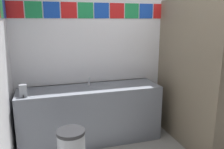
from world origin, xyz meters
TOP-DOWN VIEW (x-y plane):
  - wall_back at (0.00, 1.48)m, footprint 3.62×0.09m
  - vanity_counter at (-0.74, 1.15)m, footprint 2.04×0.58m
  - faucet_center at (-0.74, 1.24)m, footprint 0.04×0.10m
  - soap_dispenser at (-1.63, 0.98)m, footprint 0.09×0.09m
  - stall_divider at (0.69, 0.46)m, footprint 0.92×1.44m
  - toilet at (1.02, 1.01)m, footprint 0.39×0.49m

SIDE VIEW (x-z plane):
  - toilet at x=1.02m, z-range -0.07..0.67m
  - vanity_counter at x=-0.74m, z-range 0.01..0.84m
  - faucet_center at x=-0.74m, z-range 0.82..0.96m
  - soap_dispenser at x=-1.63m, z-range 0.84..1.00m
  - stall_divider at x=0.69m, z-range 0.00..2.09m
  - wall_back at x=0.00m, z-range 0.00..2.69m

